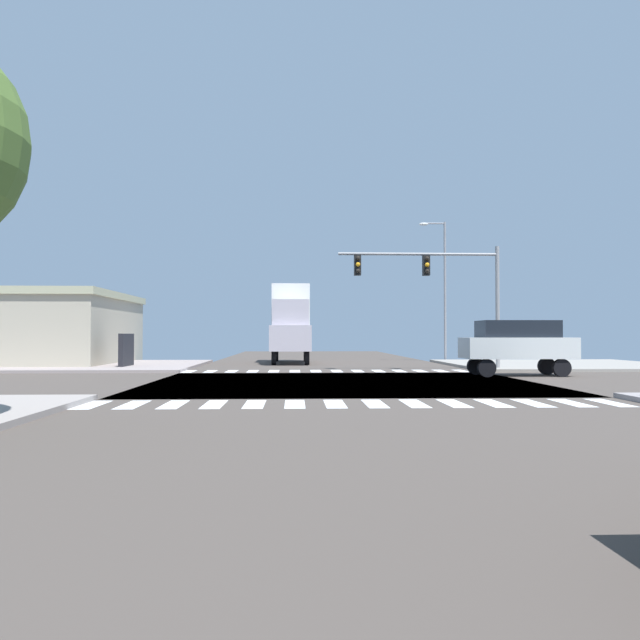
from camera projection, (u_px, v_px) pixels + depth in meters
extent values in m
cube|color=#463E38|center=(343.00, 383.00, 23.32)|extent=(14.00, 90.00, 0.05)
cube|color=#463E38|center=(343.00, 383.00, 23.32)|extent=(90.00, 12.00, 0.05)
cube|color=gray|center=(559.00, 365.00, 35.82)|extent=(12.00, 12.00, 0.14)
cube|color=gray|center=(88.00, 366.00, 34.80)|extent=(12.00, 12.00, 0.14)
cube|color=white|center=(92.00, 405.00, 15.77)|extent=(0.50, 2.00, 0.01)
cube|color=white|center=(133.00, 405.00, 15.80)|extent=(0.50, 2.00, 0.01)
cube|color=white|center=(173.00, 404.00, 15.84)|extent=(0.50, 2.00, 0.01)
cube|color=white|center=(214.00, 404.00, 15.88)|extent=(0.50, 2.00, 0.01)
cube|color=white|center=(255.00, 404.00, 15.92)|extent=(0.50, 2.00, 0.01)
cube|color=white|center=(295.00, 404.00, 15.96)|extent=(0.50, 2.00, 0.01)
cube|color=white|center=(335.00, 404.00, 16.00)|extent=(0.50, 2.00, 0.01)
cube|color=white|center=(375.00, 404.00, 16.04)|extent=(0.50, 2.00, 0.01)
cube|color=white|center=(414.00, 403.00, 16.08)|extent=(0.50, 2.00, 0.01)
cube|color=white|center=(454.00, 403.00, 16.12)|extent=(0.50, 2.00, 0.01)
cube|color=white|center=(493.00, 403.00, 16.16)|extent=(0.50, 2.00, 0.01)
cube|color=white|center=(532.00, 403.00, 16.20)|extent=(0.50, 2.00, 0.01)
cube|color=white|center=(571.00, 403.00, 16.24)|extent=(0.50, 2.00, 0.01)
cube|color=white|center=(610.00, 403.00, 16.28)|extent=(0.50, 2.00, 0.01)
cube|color=white|center=(189.00, 371.00, 30.35)|extent=(0.50, 2.00, 0.01)
cube|color=white|center=(210.00, 371.00, 30.39)|extent=(0.50, 2.00, 0.01)
cube|color=white|center=(232.00, 371.00, 30.43)|extent=(0.50, 2.00, 0.01)
cube|color=white|center=(253.00, 371.00, 30.47)|extent=(0.50, 2.00, 0.01)
cube|color=white|center=(274.00, 371.00, 30.51)|extent=(0.50, 2.00, 0.01)
cube|color=white|center=(295.00, 371.00, 30.55)|extent=(0.50, 2.00, 0.01)
cube|color=white|center=(316.00, 371.00, 30.59)|extent=(0.50, 2.00, 0.01)
cube|color=white|center=(337.00, 371.00, 30.62)|extent=(0.50, 2.00, 0.01)
cube|color=white|center=(358.00, 371.00, 30.66)|extent=(0.50, 2.00, 0.01)
cube|color=white|center=(378.00, 371.00, 30.70)|extent=(0.50, 2.00, 0.01)
cube|color=white|center=(399.00, 371.00, 30.74)|extent=(0.50, 2.00, 0.01)
cube|color=white|center=(420.00, 371.00, 30.78)|extent=(0.50, 2.00, 0.01)
cube|color=white|center=(440.00, 371.00, 30.82)|extent=(0.50, 2.00, 0.01)
cube|color=white|center=(461.00, 371.00, 30.86)|extent=(0.50, 2.00, 0.01)
cylinder|color=gray|center=(498.00, 308.00, 31.39)|extent=(0.20, 0.20, 6.08)
cylinder|color=gray|center=(418.00, 254.00, 31.30)|extent=(7.83, 0.14, 0.14)
cube|color=black|center=(426.00, 265.00, 31.31)|extent=(0.32, 0.40, 1.00)
sphere|color=black|center=(427.00, 258.00, 31.07)|extent=(0.22, 0.22, 0.22)
sphere|color=orange|center=(427.00, 265.00, 31.06)|extent=(0.22, 0.22, 0.22)
sphere|color=black|center=(427.00, 271.00, 31.05)|extent=(0.22, 0.22, 0.22)
cube|color=black|center=(358.00, 265.00, 31.17)|extent=(0.32, 0.40, 1.00)
sphere|color=black|center=(358.00, 258.00, 30.94)|extent=(0.22, 0.22, 0.22)
sphere|color=orange|center=(358.00, 265.00, 30.93)|extent=(0.22, 0.22, 0.22)
sphere|color=black|center=(358.00, 271.00, 30.92)|extent=(0.22, 0.22, 0.22)
cylinder|color=gray|center=(445.00, 292.00, 42.04)|extent=(0.16, 0.16, 9.17)
cylinder|color=gray|center=(434.00, 223.00, 42.12)|extent=(1.40, 0.10, 0.10)
ellipsoid|color=silver|center=(424.00, 224.00, 42.09)|extent=(0.60, 0.32, 0.20)
cube|color=#B1A892|center=(17.00, 332.00, 37.08)|extent=(11.90, 10.93, 3.77)
cube|color=#AFAE8B|center=(17.00, 296.00, 37.13)|extent=(12.20, 11.23, 0.40)
cube|color=black|center=(126.00, 351.00, 32.89)|extent=(0.24, 2.20, 1.80)
cylinder|color=black|center=(547.00, 366.00, 27.97)|extent=(0.74, 0.26, 0.74)
cylinder|color=black|center=(562.00, 368.00, 26.41)|extent=(0.74, 0.26, 0.74)
cylinder|color=black|center=(476.00, 366.00, 27.85)|extent=(0.74, 0.26, 0.74)
cylinder|color=black|center=(487.00, 368.00, 26.28)|extent=(0.74, 0.26, 0.74)
cube|color=silver|center=(517.00, 348.00, 27.15)|extent=(4.60, 1.96, 0.88)
cube|color=black|center=(517.00, 329.00, 27.17)|extent=(3.22, 1.69, 0.72)
cylinder|color=black|center=(307.00, 358.00, 37.09)|extent=(0.26, 0.80, 0.80)
cylinder|color=black|center=(274.00, 358.00, 37.01)|extent=(0.26, 0.80, 0.80)
cylinder|color=black|center=(306.00, 355.00, 41.98)|extent=(0.26, 0.80, 0.80)
cylinder|color=black|center=(276.00, 355.00, 41.90)|extent=(0.26, 0.80, 0.80)
cube|color=#B6AEBB|center=(291.00, 338.00, 39.52)|extent=(2.40, 7.20, 1.49)
cube|color=white|center=(291.00, 306.00, 40.65)|extent=(2.30, 4.18, 2.56)
cube|color=#B6AEBB|center=(291.00, 313.00, 37.40)|extent=(2.11, 2.02, 1.49)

